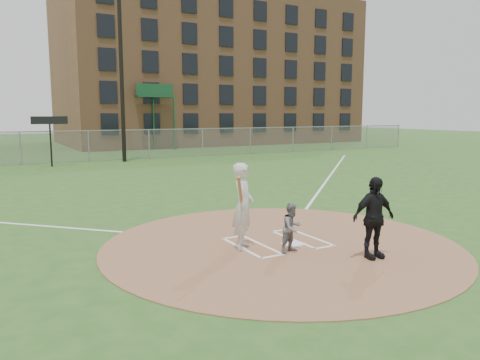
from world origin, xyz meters
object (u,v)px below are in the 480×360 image
umpire (374,218)px  home_plate (294,244)px  catcher (292,228)px  batter_at_plate (243,206)px

umpire → home_plate: bearing=123.6°
home_plate → catcher: size_ratio=0.40×
home_plate → batter_at_plate: batter_at_plate is taller
batter_at_plate → home_plate: bearing=-16.3°
home_plate → umpire: 2.05m
catcher → batter_at_plate: (-0.79, 0.80, 0.43)m
home_plate → batter_at_plate: 1.56m
catcher → umpire: 1.76m
catcher → umpire: umpire is taller
home_plate → umpire: (0.88, -1.64, 0.86)m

